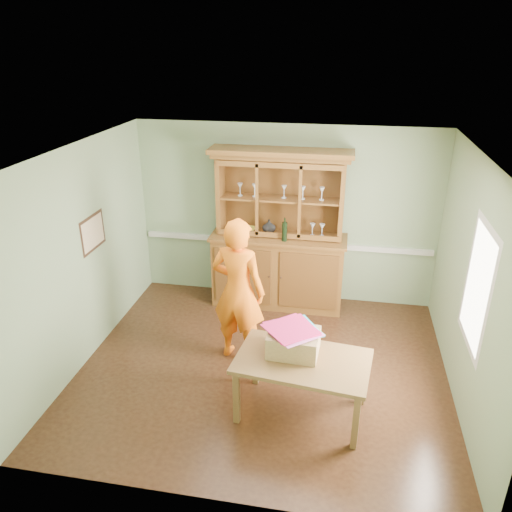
% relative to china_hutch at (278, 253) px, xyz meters
% --- Properties ---
extents(floor, '(4.50, 4.50, 0.00)m').
position_rel_china_hutch_xyz_m(floor, '(0.06, -1.73, -0.83)').
color(floor, '#482B17').
rests_on(floor, ground).
extents(ceiling, '(4.50, 4.50, 0.00)m').
position_rel_china_hutch_xyz_m(ceiling, '(0.06, -1.73, 1.87)').
color(ceiling, white).
rests_on(ceiling, wall_back).
extents(wall_back, '(4.50, 0.00, 4.50)m').
position_rel_china_hutch_xyz_m(wall_back, '(0.06, 0.27, 0.52)').
color(wall_back, gray).
rests_on(wall_back, floor).
extents(wall_left, '(0.00, 4.00, 4.00)m').
position_rel_china_hutch_xyz_m(wall_left, '(-2.19, -1.73, 0.52)').
color(wall_left, gray).
rests_on(wall_left, floor).
extents(wall_right, '(0.00, 4.00, 4.00)m').
position_rel_china_hutch_xyz_m(wall_right, '(2.31, -1.73, 0.52)').
color(wall_right, gray).
rests_on(wall_right, floor).
extents(wall_front, '(4.50, 0.00, 4.50)m').
position_rel_china_hutch_xyz_m(wall_front, '(0.06, -3.73, 0.52)').
color(wall_front, gray).
rests_on(wall_front, floor).
extents(chair_rail, '(4.41, 0.05, 0.08)m').
position_rel_china_hutch_xyz_m(chair_rail, '(0.06, 0.25, 0.07)').
color(chair_rail, silver).
rests_on(chair_rail, wall_back).
extents(framed_map, '(0.03, 0.60, 0.46)m').
position_rel_china_hutch_xyz_m(framed_map, '(-2.17, -1.43, 0.72)').
color(framed_map, '#342014').
rests_on(framed_map, wall_left).
extents(window_panel, '(0.03, 0.96, 1.36)m').
position_rel_china_hutch_xyz_m(window_panel, '(2.29, -2.03, 0.67)').
color(window_panel, silver).
rests_on(window_panel, wall_right).
extents(china_hutch, '(2.03, 0.67, 2.38)m').
position_rel_china_hutch_xyz_m(china_hutch, '(0.00, 0.00, 0.00)').
color(china_hutch, brown).
rests_on(china_hutch, floor).
extents(dining_table, '(1.49, 1.00, 0.70)m').
position_rel_china_hutch_xyz_m(dining_table, '(0.60, -2.45, -0.22)').
color(dining_table, brown).
rests_on(dining_table, floor).
extents(cardboard_box, '(0.56, 0.46, 0.25)m').
position_rel_china_hutch_xyz_m(cardboard_box, '(0.49, -2.33, -0.01)').
color(cardboard_box, tan).
rests_on(cardboard_box, dining_table).
extents(kite_stack, '(0.66, 0.66, 0.04)m').
position_rel_china_hutch_xyz_m(kite_stack, '(0.47, -2.32, 0.14)').
color(kite_stack, '#33AE60').
rests_on(kite_stack, cardboard_box).
extents(person, '(0.77, 0.58, 1.89)m').
position_rel_china_hutch_xyz_m(person, '(-0.29, -1.52, 0.11)').
color(person, orange).
rests_on(person, floor).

